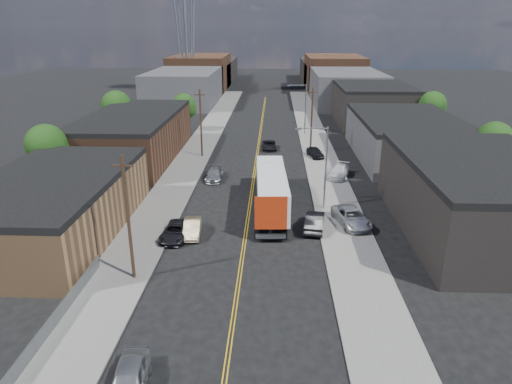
# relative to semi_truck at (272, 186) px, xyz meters

# --- Properties ---
(ground) EXTENTS (260.00, 260.00, 0.00)m
(ground) POSITION_rel_semi_truck_xyz_m (-2.38, 34.90, -2.54)
(ground) COLOR black
(ground) RESTS_ON ground
(centerline) EXTENTS (0.32, 120.00, 0.01)m
(centerline) POSITION_rel_semi_truck_xyz_m (-2.38, 19.90, -2.54)
(centerline) COLOR gold
(centerline) RESTS_ON ground
(sidewalk_left) EXTENTS (5.00, 140.00, 0.15)m
(sidewalk_left) POSITION_rel_semi_truck_xyz_m (-11.88, 19.90, -2.47)
(sidewalk_left) COLOR slate
(sidewalk_left) RESTS_ON ground
(sidewalk_right) EXTENTS (5.00, 140.00, 0.15)m
(sidewalk_right) POSITION_rel_semi_truck_xyz_m (7.12, 19.90, -2.47)
(sidewalk_right) COLOR slate
(sidewalk_right) RESTS_ON ground
(warehouse_tan) EXTENTS (12.00, 22.00, 5.60)m
(warehouse_tan) POSITION_rel_semi_truck_xyz_m (-20.38, -7.10, 0.26)
(warehouse_tan) COLOR olive
(warehouse_tan) RESTS_ON ground
(warehouse_brown) EXTENTS (12.00, 26.00, 6.60)m
(warehouse_brown) POSITION_rel_semi_truck_xyz_m (-20.38, 18.90, 0.76)
(warehouse_brown) COLOR #513120
(warehouse_brown) RESTS_ON ground
(industrial_right_a) EXTENTS (14.00, 22.00, 7.10)m
(industrial_right_a) POSITION_rel_semi_truck_xyz_m (19.60, -5.10, 1.01)
(industrial_right_a) COLOR black
(industrial_right_a) RESTS_ON ground
(industrial_right_b) EXTENTS (14.00, 24.00, 6.10)m
(industrial_right_b) POSITION_rel_semi_truck_xyz_m (19.62, 20.90, 0.51)
(industrial_right_b) COLOR #3F3E41
(industrial_right_b) RESTS_ON ground
(industrial_right_c) EXTENTS (14.00, 22.00, 7.60)m
(industrial_right_c) POSITION_rel_semi_truck_xyz_m (19.62, 46.90, 1.26)
(industrial_right_c) COLOR black
(industrial_right_c) RESTS_ON ground
(skyline_left_a) EXTENTS (16.00, 30.00, 8.00)m
(skyline_left_a) POSITION_rel_semi_truck_xyz_m (-22.38, 69.90, 1.46)
(skyline_left_a) COLOR #3F3E41
(skyline_left_a) RESTS_ON ground
(skyline_right_a) EXTENTS (16.00, 30.00, 8.00)m
(skyline_right_a) POSITION_rel_semi_truck_xyz_m (17.62, 69.90, 1.46)
(skyline_right_a) COLOR #3F3E41
(skyline_right_a) RESTS_ON ground
(skyline_left_b) EXTENTS (16.00, 26.00, 10.00)m
(skyline_left_b) POSITION_rel_semi_truck_xyz_m (-22.38, 94.90, 2.46)
(skyline_left_b) COLOR #513120
(skyline_left_b) RESTS_ON ground
(skyline_right_b) EXTENTS (16.00, 26.00, 10.00)m
(skyline_right_b) POSITION_rel_semi_truck_xyz_m (17.62, 94.90, 2.46)
(skyline_right_b) COLOR #513120
(skyline_right_b) RESTS_ON ground
(skyline_left_c) EXTENTS (16.00, 40.00, 7.00)m
(skyline_left_c) POSITION_rel_semi_truck_xyz_m (-22.38, 114.90, 0.96)
(skyline_left_c) COLOR black
(skyline_left_c) RESTS_ON ground
(skyline_right_c) EXTENTS (16.00, 40.00, 7.00)m
(skyline_right_c) POSITION_rel_semi_truck_xyz_m (17.62, 114.90, 0.96)
(skyline_right_c) COLOR black
(skyline_right_c) RESTS_ON ground
(streetlight_near) EXTENTS (3.39, 0.25, 9.00)m
(streetlight_near) POSITION_rel_semi_truck_xyz_m (5.22, -0.10, 2.79)
(streetlight_near) COLOR gray
(streetlight_near) RESTS_ON ground
(streetlight_far) EXTENTS (3.39, 0.25, 9.00)m
(streetlight_far) POSITION_rel_semi_truck_xyz_m (5.22, 34.90, 2.79)
(streetlight_far) COLOR gray
(streetlight_far) RESTS_ON ground
(utility_pole_left_near) EXTENTS (1.60, 0.26, 10.00)m
(utility_pole_left_near) POSITION_rel_semi_truck_xyz_m (-10.58, -15.10, 2.60)
(utility_pole_left_near) COLOR black
(utility_pole_left_near) RESTS_ON ground
(utility_pole_left_far) EXTENTS (1.60, 0.26, 10.00)m
(utility_pole_left_far) POSITION_rel_semi_truck_xyz_m (-10.58, 19.90, 2.60)
(utility_pole_left_far) COLOR black
(utility_pole_left_far) RESTS_ON ground
(utility_pole_right) EXTENTS (1.60, 0.26, 10.00)m
(utility_pole_right) POSITION_rel_semi_truck_xyz_m (5.82, 22.90, 2.60)
(utility_pole_right) COLOR black
(utility_pole_right) RESTS_ON ground
(chainlink_fence) EXTENTS (0.05, 16.00, 1.22)m
(chainlink_fence) POSITION_rel_semi_truck_xyz_m (-13.88, -21.60, -1.88)
(chainlink_fence) COLOR slate
(chainlink_fence) RESTS_ON ground
(tree_left_near) EXTENTS (4.85, 4.76, 7.91)m
(tree_left_near) POSITION_rel_semi_truck_xyz_m (-26.32, 4.90, 2.64)
(tree_left_near) COLOR black
(tree_left_near) RESTS_ON ground
(tree_left_mid) EXTENTS (5.10, 5.04, 8.37)m
(tree_left_mid) POSITION_rel_semi_truck_xyz_m (-26.32, 29.90, 2.94)
(tree_left_mid) COLOR black
(tree_left_mid) RESTS_ON ground
(tree_left_far) EXTENTS (4.35, 4.20, 6.97)m
(tree_left_far) POSITION_rel_semi_truck_xyz_m (-16.32, 36.90, 2.02)
(tree_left_far) COLOR black
(tree_left_far) RESTS_ON ground
(tree_right_near) EXTENTS (4.60, 4.48, 7.44)m
(tree_right_near) POSITION_rel_semi_truck_xyz_m (27.68, 10.90, 2.33)
(tree_right_near) COLOR black
(tree_right_near) RESTS_ON ground
(tree_right_far) EXTENTS (4.85, 4.76, 7.91)m
(tree_right_far) POSITION_rel_semi_truck_xyz_m (27.68, 34.90, 2.64)
(tree_right_far) COLOR black
(tree_right_far) RESTS_ON ground
(semi_truck) EXTENTS (3.55, 17.12, 4.46)m
(semi_truck) POSITION_rel_semi_truck_xyz_m (0.00, 0.00, 0.00)
(semi_truck) COLOR silver
(semi_truck) RESTS_ON ground
(car_left_a) EXTENTS (2.33, 4.89, 1.61)m
(car_left_a) POSITION_rel_semi_truck_xyz_m (-7.38, -26.72, -1.73)
(car_left_a) COLOR #A0A4A5
(car_left_a) RESTS_ON ground
(car_left_b) EXTENTS (1.92, 4.49, 1.44)m
(car_left_b) POSITION_rel_semi_truck_xyz_m (-7.38, -7.10, -1.82)
(car_left_b) COLOR #938260
(car_left_b) RESTS_ON ground
(car_left_c) EXTENTS (2.57, 5.05, 1.37)m
(car_left_c) POSITION_rel_semi_truck_xyz_m (-8.78, -7.85, -1.86)
(car_left_c) COLOR black
(car_left_c) RESTS_ON ground
(car_left_d) EXTENTS (2.08, 4.90, 1.41)m
(car_left_d) POSITION_rel_semi_truck_xyz_m (-7.38, 9.29, -1.83)
(car_left_d) COLOR gray
(car_left_d) RESTS_ON ground
(car_right_oncoming) EXTENTS (2.41, 5.17, 1.64)m
(car_right_oncoming) POSITION_rel_semi_truck_xyz_m (4.22, -5.36, -1.72)
(car_right_oncoming) COLOR black
(car_right_oncoming) RESTS_ON ground
(car_right_lot_a) EXTENTS (3.81, 6.11, 1.57)m
(car_right_lot_a) POSITION_rel_semi_truck_xyz_m (7.89, -4.41, -1.60)
(car_right_lot_a) COLOR silver
(car_right_lot_a) RESTS_ON sidewalk_right
(car_right_lot_b) EXTENTS (3.63, 5.49, 1.48)m
(car_right_lot_b) POSITION_rel_semi_truck_xyz_m (8.62, 10.57, -1.65)
(car_right_lot_b) COLOR silver
(car_right_lot_b) RESTS_ON sidewalk_right
(car_right_lot_c) EXTENTS (2.74, 4.51, 1.44)m
(car_right_lot_c) POSITION_rel_semi_truck_xyz_m (6.30, 19.97, -1.67)
(car_right_lot_c) COLOR black
(car_right_lot_c) RESTS_ON sidewalk_right
(car_ahead_truck) EXTENTS (2.41, 4.75, 1.29)m
(car_ahead_truck) POSITION_rel_semi_truck_xyz_m (-0.58, 24.73, -1.90)
(car_ahead_truck) COLOR black
(car_ahead_truck) RESTS_ON ground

